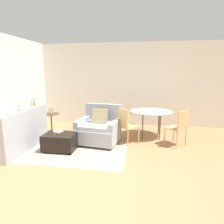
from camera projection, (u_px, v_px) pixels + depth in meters
ground_plane at (98, 172)px, 3.64m from camera, size 20.00×20.00×0.00m
wall_back at (120, 85)px, 6.77m from camera, size 12.00×0.06×2.75m
wall_left at (7, 88)px, 5.24m from camera, size 0.06×12.00×2.75m
area_rug at (77, 151)px, 4.61m from camera, size 2.30×1.66×0.01m
couch at (14, 136)px, 4.69m from camera, size 0.90×1.72×0.95m
armchair at (99, 129)px, 5.11m from camera, size 1.11×1.03×0.96m
ottoman at (60, 141)px, 4.63m from camera, size 0.72×0.56×0.39m
book_stack at (58, 132)px, 4.66m from camera, size 0.21×0.19×0.05m
tv_remote_primary at (55, 135)px, 4.50m from camera, size 0.10×0.13×0.01m
tv_remote_secondary at (56, 131)px, 4.77m from camera, size 0.10×0.17×0.01m
potted_plant at (35, 124)px, 5.96m from camera, size 0.38×0.38×1.18m
side_table at (51, 119)px, 5.85m from camera, size 0.49×0.49×0.60m
picture_frame at (51, 111)px, 5.80m from camera, size 0.12×0.06×0.15m
dining_table at (151, 114)px, 5.52m from camera, size 1.17×1.17×0.74m
dining_chair_near_left at (126, 124)px, 5.02m from camera, size 0.59×0.59×0.90m
dining_chair_near_right at (179, 126)px, 4.83m from camera, size 0.59×0.59×0.90m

